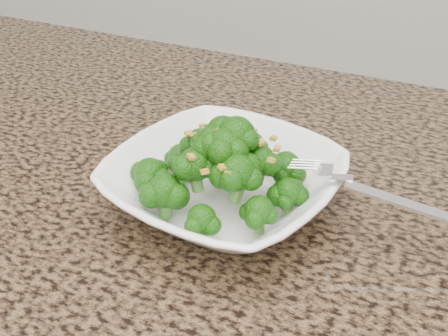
% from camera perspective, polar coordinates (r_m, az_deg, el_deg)
% --- Properties ---
extents(granite_counter, '(1.64, 1.04, 0.03)m').
position_cam_1_polar(granite_counter, '(0.54, -4.52, -11.97)').
color(granite_counter, brown).
rests_on(granite_counter, cabinet).
extents(bowl, '(0.27, 0.27, 0.06)m').
position_cam_1_polar(bowl, '(0.59, 0.00, -1.77)').
color(bowl, white).
rests_on(bowl, granite_counter).
extents(broccoli_pile, '(0.20, 0.20, 0.07)m').
position_cam_1_polar(broccoli_pile, '(0.55, 0.00, 3.48)').
color(broccoli_pile, '#19570A').
rests_on(broccoli_pile, bowl).
extents(garlic_topping, '(0.12, 0.12, 0.01)m').
position_cam_1_polar(garlic_topping, '(0.54, 0.00, 6.84)').
color(garlic_topping, gold).
rests_on(garlic_topping, broccoli_pile).
extents(fork, '(0.19, 0.06, 0.01)m').
position_cam_1_polar(fork, '(0.55, 12.21, -1.13)').
color(fork, silver).
rests_on(fork, bowl).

